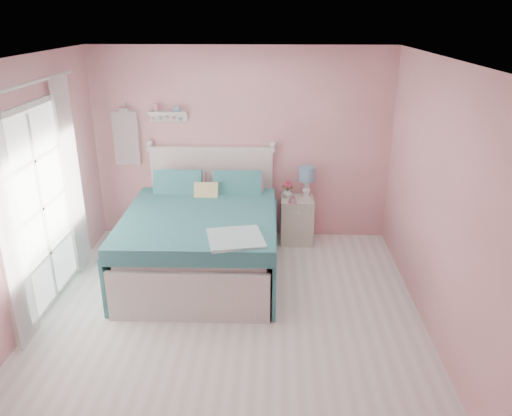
# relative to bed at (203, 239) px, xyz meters

# --- Properties ---
(floor) EXTENTS (4.50, 4.50, 0.00)m
(floor) POSITION_rel_bed_xyz_m (0.41, -1.14, -0.42)
(floor) COLOR silver
(floor) RESTS_ON ground
(room_shell) EXTENTS (4.50, 4.50, 4.50)m
(room_shell) POSITION_rel_bed_xyz_m (0.41, -1.14, 1.16)
(room_shell) COLOR #D38589
(room_shell) RESTS_ON floor
(bed) EXTENTS (1.77, 2.23, 1.29)m
(bed) POSITION_rel_bed_xyz_m (0.00, 0.00, 0.00)
(bed) COLOR silver
(bed) RESTS_ON floor
(nightstand) EXTENTS (0.44, 0.44, 0.64)m
(nightstand) POSITION_rel_bed_xyz_m (1.18, 0.88, -0.10)
(nightstand) COLOR beige
(nightstand) RESTS_ON floor
(table_lamp) EXTENTS (0.22, 0.22, 0.43)m
(table_lamp) POSITION_rel_bed_xyz_m (1.29, 0.92, 0.51)
(table_lamp) COLOR white
(table_lamp) RESTS_ON nightstand
(vase) EXTENTS (0.18, 0.18, 0.14)m
(vase) POSITION_rel_bed_xyz_m (1.04, 0.91, 0.29)
(vase) COLOR silver
(vase) RESTS_ON nightstand
(teacup) EXTENTS (0.11, 0.11, 0.07)m
(teacup) POSITION_rel_bed_xyz_m (1.10, 0.70, 0.25)
(teacup) COLOR #BF8093
(teacup) RESTS_ON nightstand
(roses) EXTENTS (0.14, 0.11, 0.12)m
(roses) POSITION_rel_bed_xyz_m (1.04, 0.91, 0.40)
(roses) COLOR #D34863
(roses) RESTS_ON vase
(wall_shelf) EXTENTS (0.50, 0.15, 0.25)m
(wall_shelf) POSITION_rel_bed_xyz_m (-0.55, 1.06, 1.31)
(wall_shelf) COLOR silver
(wall_shelf) RESTS_ON room_shell
(hanging_dress) EXTENTS (0.34, 0.03, 0.72)m
(hanging_dress) POSITION_rel_bed_xyz_m (-1.14, 1.04, 0.98)
(hanging_dress) COLOR white
(hanging_dress) RESTS_ON room_shell
(french_door) EXTENTS (0.04, 1.32, 2.16)m
(french_door) POSITION_rel_bed_xyz_m (-1.56, -0.74, 0.65)
(french_door) COLOR silver
(french_door) RESTS_ON floor
(curtain_near) EXTENTS (0.04, 0.40, 2.32)m
(curtain_near) POSITION_rel_bed_xyz_m (-1.51, -1.48, 0.76)
(curtain_near) COLOR white
(curtain_near) RESTS_ON floor
(curtain_far) EXTENTS (0.04, 0.40, 2.32)m
(curtain_far) POSITION_rel_bed_xyz_m (-1.51, 0.01, 0.76)
(curtain_far) COLOR white
(curtain_far) RESTS_ON floor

